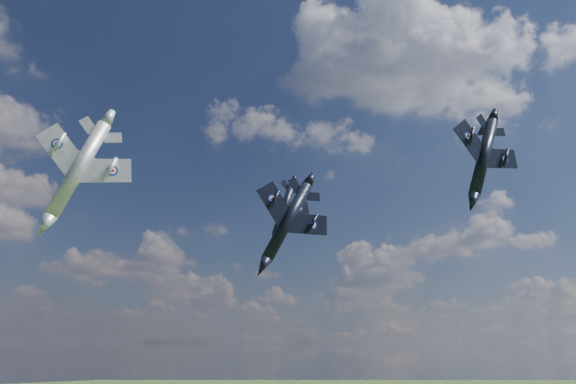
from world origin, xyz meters
TOP-DOWN VIEW (x-y plane):
  - jet_lead_navy at (3.62, 20.27)m, footprint 16.23×18.91m
  - jet_right_navy at (14.81, -1.81)m, footprint 13.55×16.08m
  - jet_high_navy at (16.10, 37.10)m, footprint 12.77×15.17m
  - jet_left_silver at (-23.21, 21.20)m, footprint 16.26×18.51m

SIDE VIEW (x-z plane):
  - jet_lead_navy at x=3.62m, z-range 75.37..83.74m
  - jet_left_silver at x=-23.21m, z-range 78.08..85.29m
  - jet_right_navy at x=14.81m, z-range 81.64..88.00m
  - jet_high_navy at x=16.10m, z-range 83.44..89.06m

